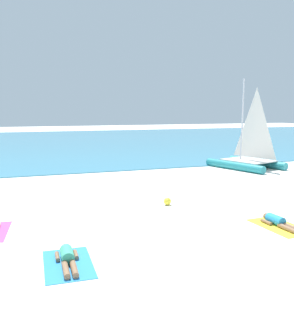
{
  "coord_description": "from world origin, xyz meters",
  "views": [
    {
      "loc": [
        -4.81,
        -8.64,
        3.58
      ],
      "look_at": [
        0.0,
        5.15,
        1.2
      ],
      "focal_mm": 38.81,
      "sensor_mm": 36.0,
      "label": 1
    }
  ],
  "objects_px": {
    "sailboat_teal": "(248,155)",
    "beach_ball": "(167,201)",
    "towel_middle": "(68,264)",
    "towel_right": "(280,226)",
    "sunbather_middle": "(68,258)",
    "sunbather_right": "(278,222)"
  },
  "relations": [
    {
      "from": "sailboat_teal",
      "to": "beach_ball",
      "type": "xyz_separation_m",
      "value": [
        -7.92,
        -6.39,
        -0.66
      ]
    },
    {
      "from": "towel_middle",
      "to": "towel_right",
      "type": "height_order",
      "value": "same"
    },
    {
      "from": "towel_middle",
      "to": "sailboat_teal",
      "type": "bearing_deg",
      "value": 40.92
    },
    {
      "from": "sailboat_teal",
      "to": "sunbather_middle",
      "type": "distance_m",
      "value": 16.01
    },
    {
      "from": "towel_right",
      "to": "sunbather_right",
      "type": "bearing_deg",
      "value": 92.83
    },
    {
      "from": "sunbather_right",
      "to": "sunbather_middle",
      "type": "bearing_deg",
      "value": -177.28
    },
    {
      "from": "sunbather_right",
      "to": "beach_ball",
      "type": "xyz_separation_m",
      "value": [
        -2.3,
        3.42,
        0.01
      ]
    },
    {
      "from": "towel_middle",
      "to": "towel_right",
      "type": "xyz_separation_m",
      "value": [
        6.51,
        0.63,
        0.0
      ]
    },
    {
      "from": "beach_ball",
      "to": "sunbather_right",
      "type": "bearing_deg",
      "value": -56.07
    },
    {
      "from": "sunbather_middle",
      "to": "towel_right",
      "type": "distance_m",
      "value": 6.53
    },
    {
      "from": "sailboat_teal",
      "to": "sunbather_middle",
      "type": "bearing_deg",
      "value": -157.0
    },
    {
      "from": "sailboat_teal",
      "to": "towel_middle",
      "type": "relative_size",
      "value": 2.83
    },
    {
      "from": "sunbather_right",
      "to": "towel_middle",
      "type": "bearing_deg",
      "value": -176.7
    },
    {
      "from": "sunbather_right",
      "to": "beach_ball",
      "type": "bearing_deg",
      "value": 121.1
    },
    {
      "from": "beach_ball",
      "to": "sailboat_teal",
      "type": "bearing_deg",
      "value": 38.9
    },
    {
      "from": "sunbather_right",
      "to": "beach_ball",
      "type": "height_order",
      "value": "sunbather_right"
    },
    {
      "from": "sailboat_teal",
      "to": "towel_middle",
      "type": "bearing_deg",
      "value": -156.82
    },
    {
      "from": "towel_middle",
      "to": "beach_ball",
      "type": "xyz_separation_m",
      "value": [
        4.2,
        4.12,
        0.14
      ]
    },
    {
      "from": "sunbather_right",
      "to": "beach_ball",
      "type": "relative_size",
      "value": 5.51
    },
    {
      "from": "towel_middle",
      "to": "beach_ball",
      "type": "relative_size",
      "value": 6.69
    },
    {
      "from": "sunbather_middle",
      "to": "beach_ball",
      "type": "height_order",
      "value": "sunbather_middle"
    },
    {
      "from": "sailboat_teal",
      "to": "towel_middle",
      "type": "height_order",
      "value": "sailboat_teal"
    }
  ]
}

